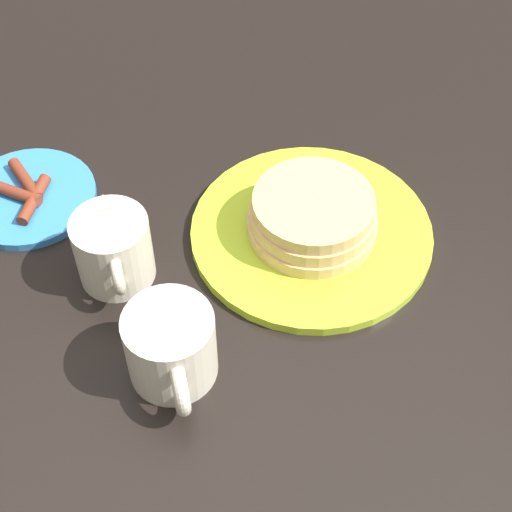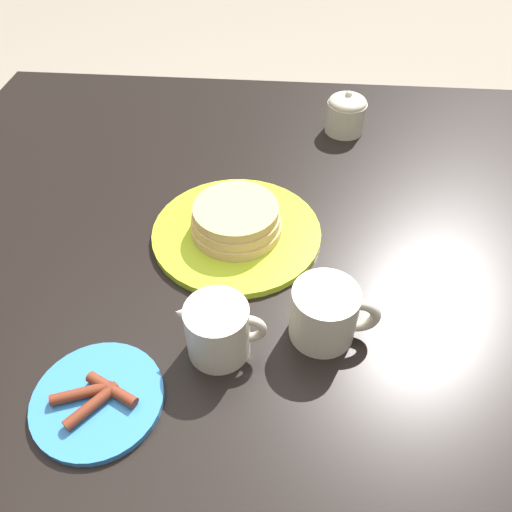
% 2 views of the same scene
% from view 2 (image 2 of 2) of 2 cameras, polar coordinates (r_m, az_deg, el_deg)
% --- Properties ---
extents(ground_plane, '(8.00, 8.00, 0.00)m').
position_cam_2_polar(ground_plane, '(1.43, 0.35, -20.24)').
color(ground_plane, gray).
extents(dining_table, '(1.29, 1.09, 0.75)m').
position_cam_2_polar(dining_table, '(0.89, 0.53, -2.94)').
color(dining_table, black).
rests_on(dining_table, ground_plane).
extents(pancake_plate, '(0.27, 0.27, 0.06)m').
position_cam_2_polar(pancake_plate, '(0.80, -2.23, 3.66)').
color(pancake_plate, '#AAC628').
rests_on(pancake_plate, dining_table).
extents(side_plate_bacon, '(0.16, 0.16, 0.02)m').
position_cam_2_polar(side_plate_bacon, '(0.65, -17.66, -15.31)').
color(side_plate_bacon, '#337AC6').
rests_on(side_plate_bacon, dining_table).
extents(coffee_mug, '(0.12, 0.09, 0.08)m').
position_cam_2_polar(coffee_mug, '(0.66, 8.02, -6.49)').
color(coffee_mug, beige).
rests_on(coffee_mug, dining_table).
extents(creamer_pitcher, '(0.12, 0.08, 0.09)m').
position_cam_2_polar(creamer_pitcher, '(0.64, -4.48, -8.35)').
color(creamer_pitcher, beige).
rests_on(creamer_pitcher, dining_table).
extents(sugar_bowl, '(0.08, 0.08, 0.09)m').
position_cam_2_polar(sugar_bowl, '(1.06, 10.27, 15.81)').
color(sugar_bowl, beige).
rests_on(sugar_bowl, dining_table).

